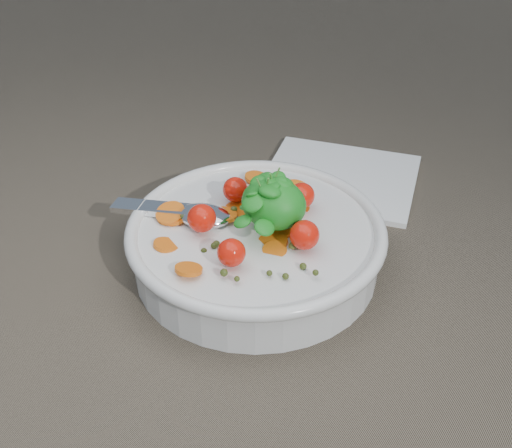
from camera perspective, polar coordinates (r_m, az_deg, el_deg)
The scene contains 3 objects.
ground at distance 0.65m, azimuth -0.96°, elevation -1.84°, with size 6.00×6.00×0.00m, color #6B5F4D.
bowl at distance 0.60m, azimuth 0.00°, elevation -1.63°, with size 0.26×0.24×0.10m.
napkin at distance 0.76m, azimuth 7.46°, elevation 4.07°, with size 0.17×0.15×0.01m, color white.
Camera 1 is at (0.30, -0.42, 0.39)m, focal length 45.00 mm.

